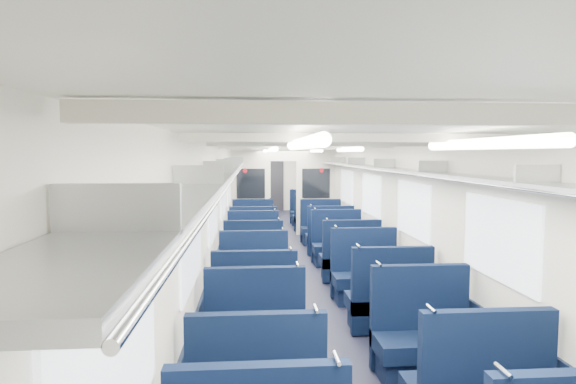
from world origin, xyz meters
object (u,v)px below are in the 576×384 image
object	(u,v)px
seat_8	(255,309)
seat_19	(321,230)
seat_9	(389,304)
seat_14	(253,249)
seat_15	(337,247)
seat_16	(253,240)
seat_13	(350,261)
seat_20	(253,219)
seat_21	(311,219)
seat_7	(423,342)
seat_23	(306,214)
seat_11	(365,278)
seat_10	(254,283)
end_door	(274,185)
seat_22	(253,214)
seat_17	(329,239)
seat_12	(254,262)
seat_18	(253,230)
seat_6	(255,346)
bulkhead	(283,190)

from	to	relation	value
seat_8	seat_19	xyz separation A→B (m)	(1.66, 5.80, 0.00)
seat_9	seat_14	size ratio (longest dim) A/B	1.00
seat_15	seat_16	distance (m)	1.91
seat_13	seat_20	distance (m)	5.73
seat_8	seat_19	size ratio (longest dim) A/B	1.00
seat_9	seat_21	size ratio (longest dim) A/B	1.00
seat_7	seat_23	bearing A→B (deg)	90.00
seat_8	seat_11	size ratio (longest dim) A/B	1.00
seat_16	seat_19	size ratio (longest dim) A/B	1.00
seat_7	seat_10	distance (m)	2.80
seat_13	seat_19	size ratio (longest dim) A/B	1.00
end_door	seat_9	bearing A→B (deg)	-86.23
seat_14	seat_22	bearing A→B (deg)	90.00
seat_7	seat_17	xyz separation A→B (m)	(0.00, 5.68, 0.00)
end_door	seat_21	xyz separation A→B (m)	(0.83, -4.93, -0.66)
seat_7	seat_14	bearing A→B (deg)	109.50
seat_21	seat_23	bearing A→B (deg)	90.00
seat_15	seat_16	size ratio (longest dim) A/B	1.00
seat_19	seat_16	bearing A→B (deg)	-143.59
seat_12	seat_11	bearing A→B (deg)	-35.84
seat_14	seat_18	xyz separation A→B (m)	(0.00, 2.35, 0.00)
seat_8	seat_10	world-z (taller)	same
seat_11	seat_22	distance (m)	7.82
seat_16	seat_18	bearing A→B (deg)	90.00
end_door	seat_9	xyz separation A→B (m)	(0.83, -12.60, -0.66)
seat_10	seat_23	bearing A→B (deg)	78.00
seat_6	seat_10	distance (m)	2.23
seat_7	seat_22	world-z (taller)	same
bulkhead	seat_22	size ratio (longest dim) A/B	2.51
bulkhead	end_door	bearing A→B (deg)	90.00
end_door	seat_22	xyz separation A→B (m)	(-0.83, -3.76, -0.66)
bulkhead	seat_21	bearing A→B (deg)	36.40
seat_12	seat_22	size ratio (longest dim) A/B	1.00
seat_8	seat_22	size ratio (longest dim) A/B	1.00
seat_21	seat_23	size ratio (longest dim) A/B	1.00
seat_7	seat_11	world-z (taller)	same
end_door	seat_23	bearing A→B (deg)	-77.50
seat_11	seat_22	size ratio (longest dim) A/B	1.00
end_door	seat_23	world-z (taller)	end_door
seat_23	bulkhead	bearing A→B (deg)	-114.80
seat_7	seat_22	distance (m)	10.18
seat_16	seat_21	world-z (taller)	same
seat_18	seat_17	bearing A→B (deg)	-39.08
seat_17	seat_23	bearing A→B (deg)	90.00
bulkhead	seat_14	size ratio (longest dim) A/B	2.51
seat_17	seat_20	bearing A→B (deg)	116.55
seat_8	seat_22	world-z (taller)	same
seat_10	seat_12	size ratio (longest dim) A/B	1.00
seat_7	seat_11	size ratio (longest dim) A/B	1.00
seat_9	seat_14	distance (m)	3.86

